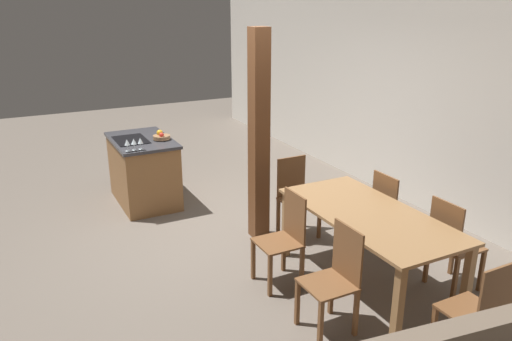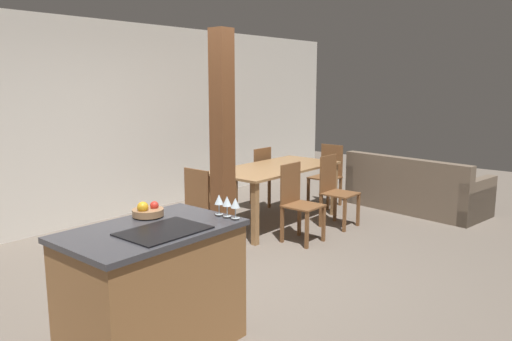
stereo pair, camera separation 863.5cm
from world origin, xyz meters
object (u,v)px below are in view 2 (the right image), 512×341
at_px(wine_glass_middle, 227,202).
at_px(dining_table, 275,174).
at_px(kitchen_island, 153,290).
at_px(wine_glass_near, 235,204).
at_px(dining_chair_near_left, 298,201).
at_px(dining_chair_head_end, 204,206).
at_px(timber_post, 222,148).
at_px(couch, 415,191).
at_px(wine_glass_far, 219,200).
at_px(dining_chair_far_right, 257,177).
at_px(fruit_bowl, 148,211).
at_px(dining_chair_far_left, 217,186).
at_px(dining_chair_foot_end, 327,174).
at_px(dining_chair_near_right, 335,190).

relative_size(wine_glass_middle, dining_table, 0.08).
relative_size(kitchen_island, dining_table, 0.64).
xyz_separation_m(kitchen_island, wine_glass_near, (0.53, -0.31, 0.57)).
distance_m(kitchen_island, dining_chair_near_left, 2.78).
xyz_separation_m(dining_chair_head_end, timber_post, (-0.13, -0.43, 0.72)).
relative_size(wine_glass_near, couch, 0.07).
xyz_separation_m(wine_glass_far, dining_chair_near_left, (2.17, 0.81, -0.54)).
xyz_separation_m(dining_table, timber_post, (-1.45, -0.43, 0.54)).
xyz_separation_m(wine_glass_far, dining_chair_far_right, (3.01, 2.17, -0.54)).
xyz_separation_m(fruit_bowl, timber_post, (1.51, 0.69, 0.26)).
xyz_separation_m(dining_chair_far_left, couch, (2.33, -1.83, -0.21)).
bearing_deg(dining_chair_far_right, wine_glass_far, 35.71).
relative_size(wine_glass_middle, dining_chair_foot_end, 0.16).
bearing_deg(dining_chair_head_end, kitchen_island, 126.78).
bearing_deg(kitchen_island, fruit_bowl, 55.66).
bearing_deg(wine_glass_far, wine_glass_middle, -90.00).
distance_m(wine_glass_near, dining_chair_far_left, 3.23).
bearing_deg(wine_glass_near, wine_glass_far, 90.00).
xyz_separation_m(wine_glass_near, dining_chair_near_left, (2.17, 0.98, -0.54)).
distance_m(wine_glass_far, dining_chair_foot_end, 4.22).
distance_m(dining_table, dining_chair_near_right, 0.82).
relative_size(dining_chair_near_right, timber_post, 0.38).
bearing_deg(dining_table, wine_glass_near, -147.46).
distance_m(dining_chair_far_left, couch, 2.97).
xyz_separation_m(wine_glass_near, dining_table, (2.59, 1.65, -0.35)).
bearing_deg(couch, dining_chair_near_right, 79.69).
bearing_deg(wine_glass_far, wine_glass_near, -90.00).
bearing_deg(dining_chair_far_right, timber_post, 30.56).
bearing_deg(dining_chair_head_end, timber_post, 162.80).
height_order(wine_glass_middle, wine_glass_far, same).
bearing_deg(wine_glass_middle, dining_chair_far_left, 46.02).
height_order(dining_chair_far_right, dining_chair_head_end, same).
bearing_deg(fruit_bowl, dining_chair_far_right, 27.92).
bearing_deg(timber_post, dining_chair_far_right, 30.56).
height_order(wine_glass_far, couch, wine_glass_far).
height_order(wine_glass_near, wine_glass_middle, same).
height_order(wine_glass_middle, dining_chair_head_end, wine_glass_middle).
distance_m(wine_glass_near, dining_chair_head_end, 2.16).
relative_size(dining_chair_near_right, couch, 0.45).
xyz_separation_m(wine_glass_near, couch, (4.50, 0.50, -0.75)).
relative_size(dining_chair_foot_end, timber_post, 0.38).
xyz_separation_m(fruit_bowl, dining_chair_near_right, (3.38, 0.44, -0.47)).
relative_size(dining_chair_far_left, couch, 0.45).
bearing_deg(dining_chair_foot_end, dining_table, -90.00).
distance_m(wine_glass_middle, dining_chair_far_right, 3.80).
distance_m(dining_chair_near_right, dining_chair_foot_end, 1.12).
xyz_separation_m(couch, timber_post, (-3.36, 0.73, 0.93)).
relative_size(wine_glass_far, dining_chair_far_right, 0.16).
xyz_separation_m(wine_glass_near, dining_chair_foot_end, (3.91, 1.65, -0.54)).
distance_m(fruit_bowl, dining_chair_foot_end, 4.44).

